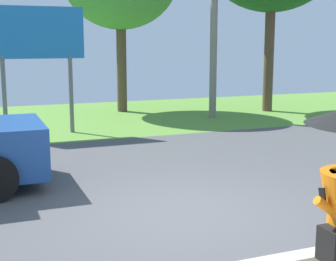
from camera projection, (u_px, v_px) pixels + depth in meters
The scene contains 2 objects.
ground_plane at pixel (131, 170), 10.08m from camera, with size 40.00×22.00×0.20m.
roadside_billboard at pixel (36, 42), 13.27m from camera, with size 2.60×0.12×3.50m.
Camera 1 is at (-2.85, -6.43, 2.54)m, focal length 52.34 mm.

